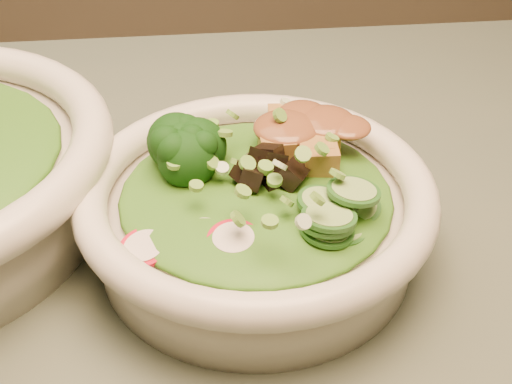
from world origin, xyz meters
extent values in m
cube|color=#4A5446|center=(0.00, 0.00, 0.73)|extent=(1.20, 0.80, 0.03)
cylinder|color=silver|center=(-0.16, 0.03, 0.77)|extent=(0.21, 0.21, 0.05)
torus|color=silver|center=(-0.16, 0.03, 0.80)|extent=(0.24, 0.24, 0.02)
ellipsoid|color=#1B5C13|center=(-0.16, 0.03, 0.80)|extent=(0.18, 0.18, 0.02)
ellipsoid|color=brown|center=(-0.12, 0.07, 0.83)|extent=(0.06, 0.05, 0.01)
camera|label=1|loc=(-0.20, -0.34, 1.08)|focal=50.00mm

